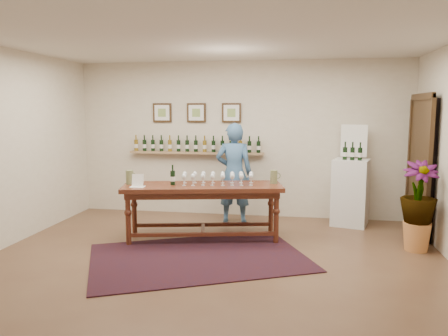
% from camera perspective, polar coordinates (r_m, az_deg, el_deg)
% --- Properties ---
extents(ground, '(6.00, 6.00, 0.00)m').
position_cam_1_polar(ground, '(5.79, -1.37, -11.91)').
color(ground, '#533624').
rests_on(ground, ground).
extents(room_shell, '(6.00, 6.00, 6.00)m').
position_cam_1_polar(room_shell, '(7.33, 17.95, 0.87)').
color(room_shell, beige).
rests_on(room_shell, ground).
extents(rug, '(3.27, 2.83, 0.01)m').
position_cam_1_polar(rug, '(5.87, -3.34, -11.56)').
color(rug, '#42120B').
rests_on(rug, ground).
extents(tasting_table, '(2.45, 1.22, 0.83)m').
position_cam_1_polar(tasting_table, '(6.51, -2.80, -3.27)').
color(tasting_table, '#422510').
rests_on(tasting_table, ground).
extents(table_glasses, '(1.35, 0.53, 0.18)m').
position_cam_1_polar(table_glasses, '(6.52, -0.82, -1.33)').
color(table_glasses, silver).
rests_on(table_glasses, tasting_table).
extents(table_bottles, '(0.28, 0.20, 0.27)m').
position_cam_1_polar(table_bottles, '(6.53, -6.70, -0.95)').
color(table_bottles, black).
rests_on(table_bottles, tasting_table).
extents(pitcher_left, '(0.16, 0.16, 0.21)m').
position_cam_1_polar(pitcher_left, '(6.67, -12.22, -1.17)').
color(pitcher_left, '#656B42').
rests_on(pitcher_left, tasting_table).
extents(pitcher_right, '(0.15, 0.15, 0.20)m').
position_cam_1_polar(pitcher_right, '(6.62, 6.52, -1.15)').
color(pitcher_right, '#656B42').
rests_on(pitcher_right, tasting_table).
extents(menu_card, '(0.21, 0.16, 0.18)m').
position_cam_1_polar(menu_card, '(6.42, -11.20, -1.60)').
color(menu_card, white).
rests_on(menu_card, tasting_table).
extents(display_pedestal, '(0.68, 0.68, 1.11)m').
position_cam_1_polar(display_pedestal, '(7.65, 16.18, -3.06)').
color(display_pedestal, silver).
rests_on(display_pedestal, ground).
extents(pedestal_bottles, '(0.28, 0.14, 0.27)m').
position_cam_1_polar(pedestal_bottles, '(7.46, 16.43, 2.02)').
color(pedestal_bottles, black).
rests_on(pedestal_bottles, display_pedestal).
extents(info_sign, '(0.43, 0.13, 0.60)m').
position_cam_1_polar(info_sign, '(7.72, 16.61, 3.43)').
color(info_sign, white).
rests_on(info_sign, display_pedestal).
extents(potted_plant, '(0.58, 0.58, 1.08)m').
position_cam_1_polar(potted_plant, '(6.55, 24.04, -4.55)').
color(potted_plant, '#C77E42').
rests_on(potted_plant, ground).
extents(person, '(0.64, 0.44, 1.72)m').
position_cam_1_polar(person, '(7.45, 1.32, -0.69)').
color(person, '#395E87').
rests_on(person, ground).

